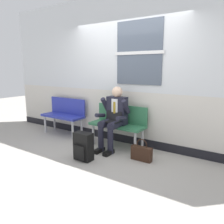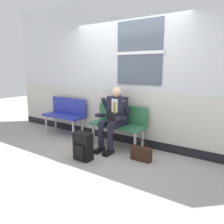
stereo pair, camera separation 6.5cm
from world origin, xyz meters
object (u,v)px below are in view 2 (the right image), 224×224
bench_empty (65,113)px  backpack (83,147)px  bench_with_person (119,122)px  handbag (141,153)px  person_seated (114,116)px

bench_empty → backpack: size_ratio=2.23×
bench_with_person → handbag: bench_with_person is taller
backpack → bench_empty: bearing=145.8°
bench_empty → person_seated: person_seated is taller
person_seated → backpack: size_ratio=2.50×
bench_empty → bench_with_person: bearing=-0.1°
bench_with_person → bench_empty: bench_empty is taller
bench_empty → handbag: (2.28, -0.43, -0.37)m
person_seated → handbag: bearing=-17.6°
bench_with_person → bench_empty: (-1.55, 0.00, 0.01)m
handbag → backpack: bearing=-147.4°
bench_empty → handbag: bearing=-10.6°
bench_empty → person_seated: size_ratio=0.89×
bench_with_person → handbag: size_ratio=2.97×
bench_empty → person_seated: (1.55, -0.19, 0.14)m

